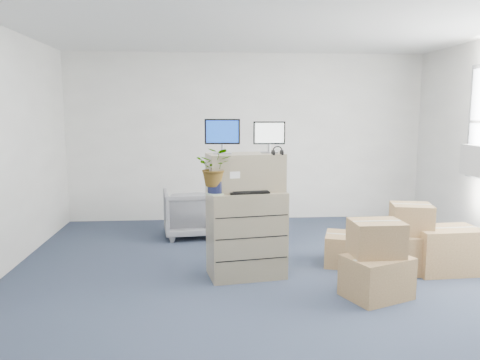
% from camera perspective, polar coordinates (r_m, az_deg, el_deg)
% --- Properties ---
extents(ground, '(7.00, 7.00, 0.00)m').
position_cam_1_polar(ground, '(4.82, 4.84, -14.09)').
color(ground, '#222C3D').
rests_on(ground, ground).
extents(wall_back, '(6.00, 0.02, 2.80)m').
position_cam_1_polar(wall_back, '(7.95, 0.84, 5.20)').
color(wall_back, silver).
rests_on(wall_back, ground).
extents(filing_cabinet_lower, '(0.90, 0.63, 0.97)m').
position_cam_1_polar(filing_cabinet_lower, '(5.26, 0.76, -6.56)').
color(filing_cabinet_lower, gray).
rests_on(filing_cabinet_lower, ground).
extents(filing_cabinet_upper, '(0.88, 0.54, 0.41)m').
position_cam_1_polar(filing_cabinet_upper, '(5.17, 0.64, 0.97)').
color(filing_cabinet_upper, gray).
rests_on(filing_cabinet_upper, filing_cabinet_lower).
extents(monitor_left, '(0.38, 0.16, 0.38)m').
position_cam_1_polar(monitor_left, '(5.09, -2.16, 5.59)').
color(monitor_left, '#99999E').
rests_on(monitor_left, filing_cabinet_upper).
extents(monitor_right, '(0.35, 0.14, 0.35)m').
position_cam_1_polar(monitor_right, '(5.22, 3.58, 5.46)').
color(monitor_right, '#99999E').
rests_on(monitor_right, filing_cabinet_upper).
extents(headphones, '(0.12, 0.03, 0.12)m').
position_cam_1_polar(headphones, '(5.06, 4.60, 3.50)').
color(headphones, black).
rests_on(headphones, filing_cabinet_upper).
extents(keyboard, '(0.45, 0.25, 0.02)m').
position_cam_1_polar(keyboard, '(5.04, 1.05, -1.48)').
color(keyboard, black).
rests_on(keyboard, filing_cabinet_lower).
extents(mouse, '(0.09, 0.06, 0.03)m').
position_cam_1_polar(mouse, '(5.18, 4.53, -1.18)').
color(mouse, silver).
rests_on(mouse, filing_cabinet_lower).
extents(water_bottle, '(0.06, 0.06, 0.22)m').
position_cam_1_polar(water_bottle, '(5.22, 0.94, -0.05)').
color(water_bottle, gray).
rests_on(water_bottle, filing_cabinet_lower).
extents(phone_dock, '(0.07, 0.06, 0.14)m').
position_cam_1_polar(phone_dock, '(5.22, 0.33, -0.74)').
color(phone_dock, silver).
rests_on(phone_dock, filing_cabinet_lower).
extents(external_drive, '(0.17, 0.14, 0.05)m').
position_cam_1_polar(external_drive, '(5.36, 3.52, -0.76)').
color(external_drive, black).
rests_on(external_drive, filing_cabinet_lower).
extents(tissue_box, '(0.22, 0.18, 0.07)m').
position_cam_1_polar(tissue_box, '(5.35, 4.24, -0.11)').
color(tissue_box, '#3982C2').
rests_on(tissue_box, external_drive).
extents(potted_plant, '(0.47, 0.50, 0.41)m').
position_cam_1_polar(potted_plant, '(4.95, -3.02, 0.91)').
color(potted_plant, '#A3BA95').
rests_on(potted_plant, filing_cabinet_lower).
extents(office_chair, '(0.82, 0.78, 0.77)m').
position_cam_1_polar(office_chair, '(6.97, -6.12, -3.73)').
color(office_chair, slate).
rests_on(office_chair, ground).
extents(cardboard_boxes, '(1.80, 1.67, 0.78)m').
position_cam_1_polar(cardboard_boxes, '(5.58, 19.19, -8.13)').
color(cardboard_boxes, brown).
rests_on(cardboard_boxes, ground).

